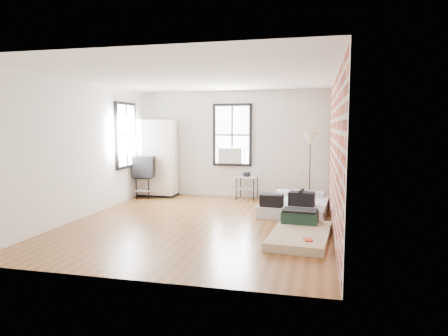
% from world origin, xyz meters
% --- Properties ---
extents(ground, '(6.00, 6.00, 0.00)m').
position_xyz_m(ground, '(0.00, 0.00, 0.00)').
color(ground, brown).
rests_on(ground, ground).
extents(room_shell, '(5.02, 6.02, 2.80)m').
position_xyz_m(room_shell, '(0.23, 0.36, 1.74)').
color(room_shell, silver).
rests_on(room_shell, ground).
extents(mattress_main, '(1.50, 1.93, 0.58)m').
position_xyz_m(mattress_main, '(1.74, 1.41, 0.16)').
color(mattress_main, silver).
rests_on(mattress_main, ground).
extents(mattress_bare, '(1.06, 1.81, 0.37)m').
position_xyz_m(mattress_bare, '(1.94, -0.57, 0.11)').
color(mattress_bare, '#BCAE88').
rests_on(mattress_bare, ground).
extents(wardrobe, '(1.04, 0.60, 2.05)m').
position_xyz_m(wardrobe, '(-2.00, 2.65, 1.02)').
color(wardrobe, black).
rests_on(wardrobe, ground).
extents(side_table, '(0.58, 0.49, 0.70)m').
position_xyz_m(side_table, '(0.44, 2.72, 0.47)').
color(side_table, black).
rests_on(side_table, ground).
extents(floor_lamp, '(0.37, 0.37, 1.74)m').
position_xyz_m(floor_lamp, '(2.02, 2.65, 1.50)').
color(floor_lamp, black).
rests_on(floor_lamp, ground).
extents(tv_stand, '(0.63, 0.84, 1.11)m').
position_xyz_m(tv_stand, '(-2.21, 2.40, 0.80)').
color(tv_stand, black).
rests_on(tv_stand, ground).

